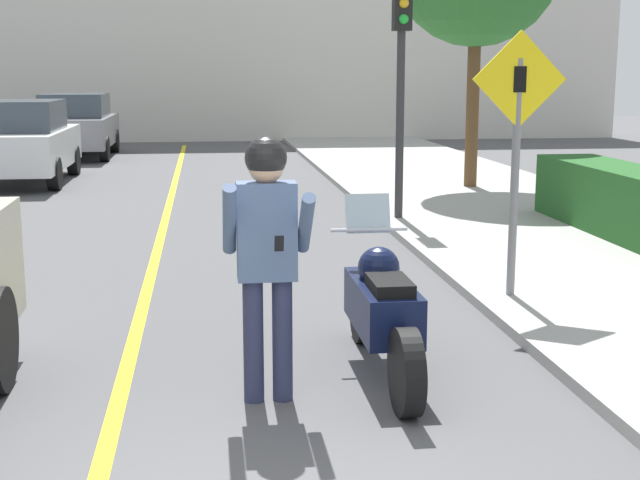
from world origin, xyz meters
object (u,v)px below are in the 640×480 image
object	(u,v)px
motorcycle	(382,310)
traffic_light	(401,52)
parked_car_white	(21,141)
crossing_sign	(517,139)
person_biker	(267,240)
parked_car_grey	(77,125)

from	to	relation	value
motorcycle	traffic_light	xyz separation A→B (m)	(1.57, 6.57, 2.04)
motorcycle	parked_car_white	world-z (taller)	parked_car_white
crossing_sign	parked_car_white	bearing A→B (deg)	122.07
parked_car_white	person_biker	bearing A→B (deg)	-72.31
motorcycle	parked_car_grey	world-z (taller)	parked_car_grey
person_biker	parked_car_grey	world-z (taller)	person_biker
person_biker	parked_car_white	size ratio (longest dim) A/B	0.44
traffic_light	person_biker	bearing A→B (deg)	-109.25
crossing_sign	parked_car_grey	world-z (taller)	crossing_sign
motorcycle	traffic_light	bearing A→B (deg)	76.58
traffic_light	parked_car_white	bearing A→B (deg)	138.22
traffic_light	parked_car_white	world-z (taller)	traffic_light
person_biker	parked_car_white	xyz separation A→B (m)	(-4.11, 12.89, -0.28)
parked_car_white	parked_car_grey	bearing A→B (deg)	86.37
traffic_light	parked_car_grey	distance (m)	13.10
crossing_sign	parked_car_grey	bearing A→B (deg)	111.29
parked_car_white	motorcycle	bearing A→B (deg)	-68.10
motorcycle	traffic_light	world-z (taller)	traffic_light
motorcycle	crossing_sign	xyz separation A→B (m)	(1.65, 1.83, 1.13)
traffic_light	crossing_sign	bearing A→B (deg)	-89.01
traffic_light	parked_car_grey	size ratio (longest dim) A/B	0.83
parked_car_white	parked_car_grey	size ratio (longest dim) A/B	1.00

